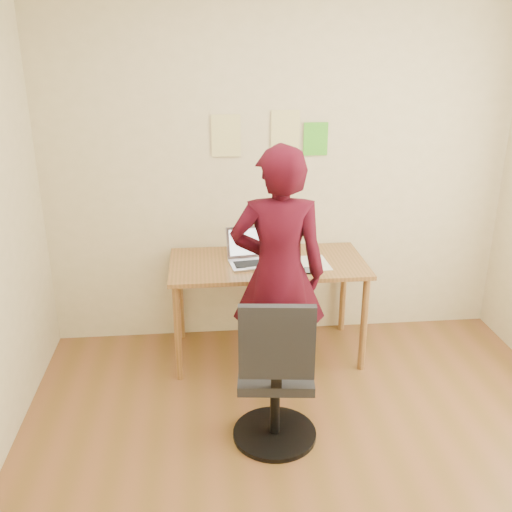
{
  "coord_description": "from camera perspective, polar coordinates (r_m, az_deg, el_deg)",
  "views": [
    {
      "loc": [
        -0.59,
        -2.4,
        2.23
      ],
      "look_at": [
        -0.26,
        0.95,
        0.95
      ],
      "focal_mm": 40.0,
      "sensor_mm": 36.0,
      "label": 1
    }
  ],
  "objects": [
    {
      "name": "wall_note_mid",
      "position": [
        4.23,
        2.95,
        12.36
      ],
      "size": [
        0.21,
        0.0,
        0.3
      ],
      "primitive_type": "cube",
      "color": "#E2D787",
      "rests_on": "room"
    },
    {
      "name": "wall_note_right",
      "position": [
        4.28,
        5.99,
        11.55
      ],
      "size": [
        0.18,
        0.0,
        0.24
      ],
      "primitive_type": "cube",
      "color": "#4DC02B",
      "rests_on": "room"
    },
    {
      "name": "wall_note_left",
      "position": [
        4.2,
        -3.02,
        11.92
      ],
      "size": [
        0.21,
        0.0,
        0.3
      ],
      "primitive_type": "cube",
      "color": "#E2D787",
      "rests_on": "room"
    },
    {
      "name": "laptop",
      "position": [
        4.06,
        -0.42,
        0.04
      ],
      "size": [
        0.36,
        0.33,
        0.24
      ],
      "rotation": [
        0.0,
        0.0,
        0.13
      ],
      "color": "#B8B8BF",
      "rests_on": "desk"
    },
    {
      "name": "person",
      "position": [
        3.62,
        2.25,
        -1.88
      ],
      "size": [
        0.64,
        0.45,
        1.67
      ],
      "primitive_type": "imported",
      "rotation": [
        0.0,
        0.0,
        3.06
      ],
      "color": "#390713",
      "rests_on": "ground"
    },
    {
      "name": "room",
      "position": [
        2.63,
        7.68,
        1.04
      ],
      "size": [
        3.58,
        3.58,
        2.78
      ],
      "color": "brown",
      "rests_on": "ground"
    },
    {
      "name": "desk",
      "position": [
        4.12,
        1.16,
        -1.69
      ],
      "size": [
        1.4,
        0.7,
        0.74
      ],
      "color": "olive",
      "rests_on": "ground"
    },
    {
      "name": "office_chair",
      "position": [
        3.31,
        1.97,
        -12.56
      ],
      "size": [
        0.5,
        0.5,
        0.96
      ],
      "rotation": [
        0.0,
        0.0,
        -0.11
      ],
      "color": "black",
      "rests_on": "ground"
    },
    {
      "name": "phone",
      "position": [
        3.94,
        5.29,
        -1.47
      ],
      "size": [
        0.07,
        0.12,
        0.01
      ],
      "rotation": [
        0.0,
        0.0,
        -0.13
      ],
      "color": "black",
      "rests_on": "desk"
    },
    {
      "name": "paper_sheet",
      "position": [
        4.08,
        5.72,
        -0.7
      ],
      "size": [
        0.23,
        0.32,
        0.0
      ],
      "primitive_type": "cube",
      "rotation": [
        0.0,
        0.0,
        0.06
      ],
      "color": "white",
      "rests_on": "desk"
    }
  ]
}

